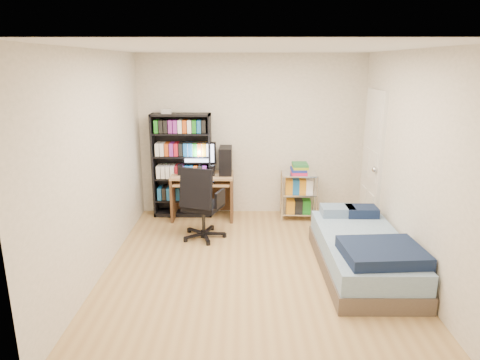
{
  "coord_description": "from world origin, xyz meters",
  "views": [
    {
      "loc": [
        -0.13,
        -4.63,
        2.36
      ],
      "look_at": [
        -0.16,
        0.4,
        0.97
      ],
      "focal_mm": 32.0,
      "sensor_mm": 36.0,
      "label": 1
    }
  ],
  "objects_px": {
    "computer_desk": "(209,178)",
    "bed": "(363,253)",
    "office_chair": "(202,216)",
    "media_shelf": "(182,164)"
  },
  "relations": [
    {
      "from": "computer_desk",
      "to": "bed",
      "type": "height_order",
      "value": "computer_desk"
    },
    {
      "from": "office_chair",
      "to": "bed",
      "type": "bearing_deg",
      "value": -6.92
    },
    {
      "from": "office_chair",
      "to": "computer_desk",
      "type": "bearing_deg",
      "value": 107.42
    },
    {
      "from": "media_shelf",
      "to": "computer_desk",
      "type": "xyz_separation_m",
      "value": [
        0.42,
        -0.1,
        -0.19
      ]
    },
    {
      "from": "computer_desk",
      "to": "bed",
      "type": "bearing_deg",
      "value": -43.68
    },
    {
      "from": "office_chair",
      "to": "media_shelf",
      "type": "bearing_deg",
      "value": 131.42
    },
    {
      "from": "media_shelf",
      "to": "computer_desk",
      "type": "bearing_deg",
      "value": -13.18
    },
    {
      "from": "media_shelf",
      "to": "office_chair",
      "type": "distance_m",
      "value": 1.15
    },
    {
      "from": "media_shelf",
      "to": "bed",
      "type": "relative_size",
      "value": 0.89
    },
    {
      "from": "media_shelf",
      "to": "office_chair",
      "type": "height_order",
      "value": "media_shelf"
    }
  ]
}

